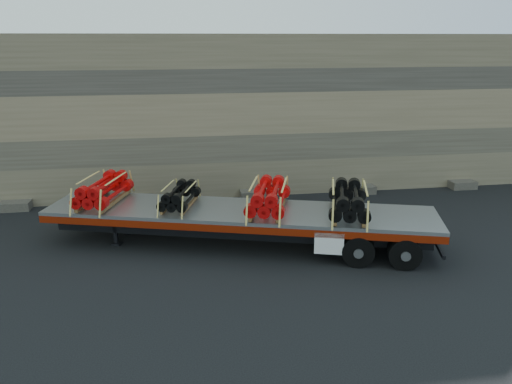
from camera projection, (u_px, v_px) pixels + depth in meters
The scene contains 7 objects.
ground at pixel (218, 242), 17.46m from camera, with size 120.00×120.00×0.00m, color black.
rock_wall at pixel (204, 115), 22.55m from camera, with size 44.00×3.00×7.00m, color #7A6B54.
trailer at pixel (240, 227), 16.99m from camera, with size 13.09×2.52×1.31m, color #A3A6AB, non-canonical shape.
bundle_front at pixel (103, 191), 17.32m from camera, with size 1.23×2.46×0.87m, color red, non-canonical shape.
bundle_midfront at pixel (180, 197), 16.98m from camera, with size 0.99×1.97×0.70m, color black, non-canonical shape.
bundle_midrear at pixel (269, 198), 16.54m from camera, with size 1.25×2.51×0.89m, color red, non-canonical shape.
bundle_rear at pixel (349, 201), 16.18m from camera, with size 1.26×2.52×0.89m, color black, non-canonical shape.
Camera 1 is at (-1.19, -16.17, 6.84)m, focal length 35.00 mm.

